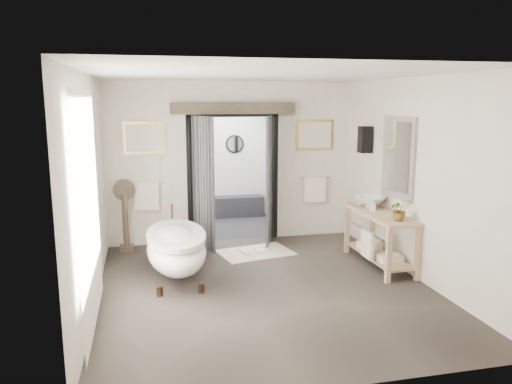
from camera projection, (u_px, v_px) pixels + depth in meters
ground_plane at (266, 288)px, 6.91m from camera, size 5.00×5.00×0.00m
room_shell at (265, 156)px, 6.45m from camera, size 4.52×5.02×2.91m
shower_room at (221, 179)px, 10.57m from camera, size 2.22×2.01×2.51m
back_wall_dressing at (235, 157)px, 8.84m from camera, size 3.82×0.78×2.52m
clawfoot_tub at (176, 248)px, 7.26m from camera, size 0.85×1.89×0.92m
vanity at (379, 234)px, 7.77m from camera, size 0.57×1.60×0.85m
pedestal_mirror at (125, 220)px, 8.54m from camera, size 0.37×0.24×1.25m
rug at (255, 252)px, 8.50m from camera, size 1.34×1.03×0.01m
slippers at (252, 251)px, 8.45m from camera, size 0.41×0.29×0.05m
basin at (369, 201)px, 8.10m from camera, size 0.58×0.58×0.19m
plant at (400, 210)px, 7.19m from camera, size 0.32×0.29×0.32m
soap_bottle_a at (372, 205)px, 7.82m from camera, size 0.10×0.11×0.19m
soap_bottle_b at (361, 200)px, 8.24m from camera, size 0.19×0.19×0.19m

